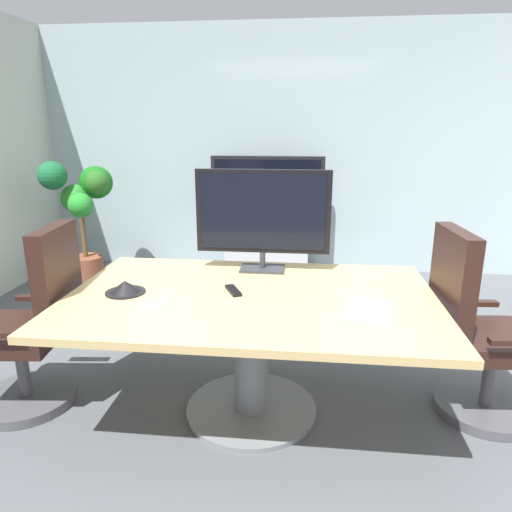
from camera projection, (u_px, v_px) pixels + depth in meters
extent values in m
plane|color=#515459|center=(254.00, 415.00, 2.69)|extent=(6.93, 6.93, 0.00)
cube|color=#9EB2B7|center=(284.00, 151.00, 5.16)|extent=(5.50, 0.10, 2.67)
cube|color=tan|center=(251.00, 298.00, 2.54)|extent=(2.01, 1.27, 0.04)
cylinder|color=slate|center=(251.00, 358.00, 2.64)|extent=(0.20, 0.20, 0.69)
cylinder|color=slate|center=(251.00, 408.00, 2.73)|extent=(0.76, 0.76, 0.03)
cylinder|color=#4C4C51|center=(27.00, 398.00, 2.80)|extent=(0.56, 0.56, 0.06)
cylinder|color=#4C4C51|center=(23.00, 367.00, 2.74)|extent=(0.07, 0.07, 0.36)
cube|color=black|center=(17.00, 333.00, 2.68)|extent=(0.53, 0.53, 0.10)
cube|color=black|center=(57.00, 279.00, 2.59)|extent=(0.14, 0.46, 0.60)
cube|color=black|center=(39.00, 298.00, 2.90)|extent=(0.28, 0.08, 0.03)
cylinder|color=#4C4C51|center=(484.00, 407.00, 2.71)|extent=(0.56, 0.56, 0.06)
cylinder|color=#4C4C51|center=(489.00, 375.00, 2.66)|extent=(0.07, 0.07, 0.36)
cube|color=black|center=(494.00, 340.00, 2.60)|extent=(0.51, 0.51, 0.10)
cube|color=black|center=(452.00, 284.00, 2.51)|extent=(0.12, 0.46, 0.60)
cube|color=black|center=(474.00, 303.00, 2.81)|extent=(0.28, 0.07, 0.03)
cube|color=#333338|center=(262.00, 269.00, 2.97)|extent=(0.28, 0.18, 0.02)
cylinder|color=#333338|center=(262.00, 260.00, 2.95)|extent=(0.04, 0.04, 0.10)
cube|color=black|center=(263.00, 212.00, 2.88)|extent=(0.84, 0.04, 0.52)
cube|color=black|center=(262.00, 212.00, 2.86)|extent=(0.77, 0.01, 0.47)
cube|color=#B7BABC|center=(267.00, 251.00, 5.14)|extent=(0.90, 0.36, 0.55)
cube|color=black|center=(267.00, 192.00, 4.94)|extent=(1.20, 0.06, 0.76)
cube|color=black|center=(267.00, 193.00, 4.90)|extent=(1.12, 0.01, 0.69)
cylinder|color=brown|center=(87.00, 270.00, 4.87)|extent=(0.34, 0.34, 0.30)
cylinder|color=brown|center=(84.00, 236.00, 4.77)|extent=(0.05, 0.05, 0.44)
sphere|color=#265D1E|center=(97.00, 183.00, 4.59)|extent=(0.24, 0.24, 0.24)
sphere|color=#156517|center=(96.00, 182.00, 4.79)|extent=(0.34, 0.34, 0.34)
sphere|color=#2C7E2D|center=(75.00, 199.00, 4.74)|extent=(0.29, 0.29, 0.29)
sphere|color=#185D32|center=(52.00, 175.00, 4.55)|extent=(0.28, 0.28, 0.28)
sphere|color=#258329|center=(81.00, 205.00, 4.52)|extent=(0.24, 0.24, 0.24)
cone|color=black|center=(125.00, 287.00, 2.55)|extent=(0.19, 0.19, 0.07)
cylinder|color=black|center=(125.00, 292.00, 2.56)|extent=(0.22, 0.22, 0.01)
cube|color=black|center=(233.00, 290.00, 2.57)|extent=(0.12, 0.17, 0.02)
cube|color=silver|center=(155.00, 304.00, 2.38)|extent=(0.12, 0.09, 0.02)
cube|color=white|center=(369.00, 310.00, 2.32)|extent=(0.27, 0.34, 0.01)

